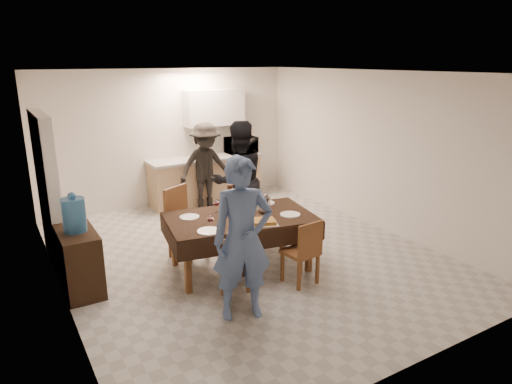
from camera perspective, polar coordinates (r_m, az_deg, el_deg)
floor at (r=6.78m, az=-1.26°, el=-7.80°), size 5.00×6.00×0.02m
ceiling at (r=6.19m, az=-1.41°, el=14.75°), size 5.00×6.00×0.02m
wall_back at (r=9.04m, az=-10.82°, el=6.67°), size 5.00×0.02×2.60m
wall_front at (r=4.14m, az=19.74°, el=-5.47°), size 5.00×0.02×2.60m
wall_left at (r=5.61m, az=-24.15°, el=-0.32°), size 0.02×6.00×2.60m
wall_right at (r=7.87m, az=14.78°, el=5.01°), size 0.02×6.00×2.60m
stub_partition at (r=6.83m, az=-24.56°, el=0.24°), size 0.15×1.40×2.10m
kitchen_base_cabinet at (r=9.15m, az=-6.32°, el=1.41°), size 2.20×0.60×0.86m
kitchen_worktop at (r=9.05m, az=-6.40°, el=4.19°), size 2.24×0.64×0.05m
upper_cabinet at (r=9.15m, az=-5.23°, el=10.48°), size 1.20×0.34×0.70m
dining_table at (r=6.09m, az=-1.98°, el=-3.36°), size 2.09×1.43×0.75m
chair_near_left at (r=5.29m, az=-1.87°, el=-8.74°), size 0.49×0.50×0.47m
chair_near_right at (r=5.74m, az=6.06°, el=-6.78°), size 0.43×0.43×0.46m
chair_far_left at (r=6.50m, az=-8.26°, el=-3.14°), size 0.62×0.64×0.55m
chair_far_right at (r=6.90m, az=-1.37°, el=-2.42°), size 0.53×0.54×0.49m
console at (r=6.04m, az=-21.21°, el=-8.05°), size 0.42×0.85×0.78m
water_jug at (r=5.83m, az=-21.81°, el=-2.69°), size 0.27×0.27×0.41m
wine_bottle at (r=6.04m, az=-2.65°, el=-1.48°), size 0.08×0.08×0.34m
water_pitcher at (r=6.17m, az=1.07°, el=-1.66°), size 0.14×0.14×0.22m
savoury_tart at (r=5.81m, az=0.69°, el=-3.72°), size 0.48×0.42×0.05m
salad_bowl at (r=6.36m, az=-0.41°, el=-1.80°), size 0.20×0.20×0.08m
mushroom_dish at (r=6.29m, az=-3.62°, el=-2.26°), size 0.18×0.18×0.03m
wine_glass_a at (r=5.60m, az=-5.69°, el=-3.76°), size 0.09×0.09×0.20m
wine_glass_b at (r=6.52m, az=1.17°, el=-0.89°), size 0.08×0.08×0.17m
wine_glass_c at (r=6.22m, az=-4.95°, el=-1.72°), size 0.09×0.09×0.19m
plate_near_left at (r=5.57m, az=-5.91°, el=-4.88°), size 0.29×0.29×0.02m
plate_near_right at (r=6.14m, az=4.29°, el=-2.82°), size 0.27×0.27×0.02m
plate_far_left at (r=6.09m, az=-8.32°, el=-3.11°), size 0.26×0.26×0.02m
plate_far_right at (r=6.61m, az=1.31°, el=-1.37°), size 0.24×0.24×0.01m
microwave at (r=9.37m, az=-1.86°, el=5.89°), size 0.60×0.40×0.33m
person_near at (r=4.92m, az=-1.69°, el=-5.93°), size 0.76×0.61×1.81m
person_far at (r=7.16m, az=-2.22°, el=1.46°), size 0.91×0.71×1.87m
person_kitchen at (r=8.58m, az=-6.30°, el=3.13°), size 1.07×0.61×1.65m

